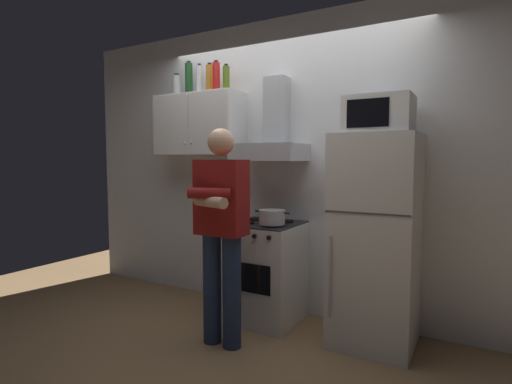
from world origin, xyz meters
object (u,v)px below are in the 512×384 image
at_px(bottle_wine_green, 189,80).
at_px(bottle_liquor_amber, 210,79).
at_px(person_standing, 221,228).
at_px(cooking_pot, 272,217).
at_px(range_hood, 272,139).
at_px(refrigerator, 375,240).
at_px(bottle_vodka_clear, 200,80).
at_px(microwave, 379,115).
at_px(bottle_soda_red, 216,77).
at_px(bottle_olive_oil, 226,78).
at_px(bottle_canister_steel, 177,86).
at_px(stove_oven, 265,271).
at_px(upper_cabinet, 199,125).

xyz_separation_m(bottle_wine_green, bottle_liquor_amber, (0.26, -0.01, -0.02)).
bearing_deg(person_standing, cooking_pot, 69.70).
relative_size(range_hood, person_standing, 0.46).
relative_size(refrigerator, person_standing, 0.98).
bearing_deg(bottle_liquor_amber, bottle_vodka_clear, -176.37).
height_order(microwave, bottle_soda_red, bottle_soda_red).
distance_m(bottle_soda_red, bottle_olive_oil, 0.10).
bearing_deg(range_hood, refrigerator, -7.55).
xyz_separation_m(range_hood, bottle_wine_green, (-0.96, 0.04, 0.62)).
bearing_deg(bottle_liquor_amber, bottle_canister_steel, -172.76).
bearing_deg(cooking_pot, range_hood, 117.88).
relative_size(cooking_pot, bottle_vodka_clear, 1.07).
xyz_separation_m(stove_oven, person_standing, (-0.05, -0.61, 0.47)).
height_order(upper_cabinet, bottle_vodka_clear, bottle_vodka_clear).
xyz_separation_m(microwave, bottle_olive_oil, (-1.42, 0.10, 0.43)).
distance_m(cooking_pot, bottle_canister_steel, 1.73).
xyz_separation_m(stove_oven, cooking_pot, (0.13, -0.12, 0.50)).
bearing_deg(person_standing, range_hood, 86.09).
bearing_deg(bottle_liquor_amber, range_hood, -2.84).
bearing_deg(microwave, person_standing, -148.00).
distance_m(microwave, cooking_pot, 1.16).
distance_m(range_hood, cooking_pot, 0.72).
bearing_deg(range_hood, stove_oven, -90.00).
bearing_deg(bottle_wine_green, bottle_liquor_amber, -1.89).
relative_size(upper_cabinet, cooking_pot, 2.83).
relative_size(upper_cabinet, refrigerator, 0.56).
bearing_deg(bottle_wine_green, bottle_soda_red, -11.36).
bearing_deg(bottle_olive_oil, bottle_vodka_clear, 173.56).
bearing_deg(bottle_vodka_clear, bottle_liquor_amber, 3.63).
bearing_deg(bottle_liquor_amber, upper_cabinet, -161.09).
relative_size(upper_cabinet, microwave, 1.88).
distance_m(stove_oven, microwave, 1.62).
height_order(cooking_pot, bottle_vodka_clear, bottle_vodka_clear).
relative_size(upper_cabinet, bottle_wine_green, 2.62).
bearing_deg(person_standing, bottle_canister_steel, 144.80).
relative_size(microwave, bottle_vodka_clear, 1.61).
xyz_separation_m(cooking_pot, bottle_wine_green, (-1.09, 0.29, 1.28)).
relative_size(microwave, person_standing, 0.29).
distance_m(refrigerator, bottle_vodka_clear, 2.25).
bearing_deg(bottle_wine_green, bottle_canister_steel, -152.97).
height_order(microwave, bottle_vodka_clear, bottle_vodka_clear).
xyz_separation_m(refrigerator, bottle_vodka_clear, (-1.76, 0.15, 1.39)).
bearing_deg(microwave, bottle_liquor_amber, 175.07).
distance_m(range_hood, bottle_olive_oil, 0.74).
bearing_deg(range_hood, bottle_wine_green, 177.42).
relative_size(stove_oven, microwave, 1.82).
distance_m(refrigerator, bottle_wine_green, 2.38).
relative_size(microwave, bottle_wine_green, 1.40).
bearing_deg(bottle_liquor_amber, cooking_pot, -18.75).
height_order(bottle_liquor_amber, bottle_olive_oil, bottle_liquor_amber).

